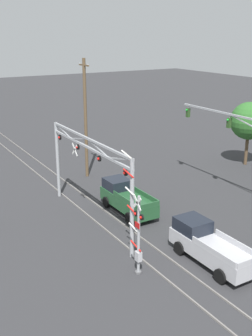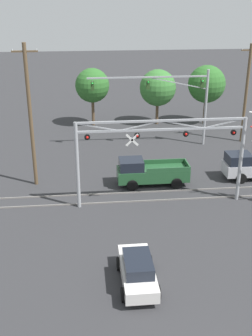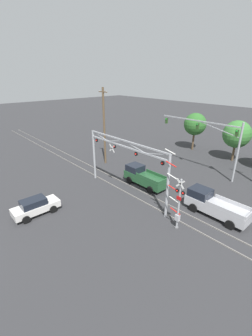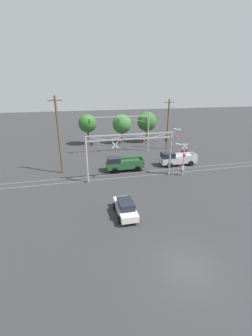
% 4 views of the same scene
% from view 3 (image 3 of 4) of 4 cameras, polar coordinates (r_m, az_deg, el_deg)
% --- Properties ---
extents(rail_track_near, '(80.00, 0.08, 0.10)m').
position_cam_3_polar(rail_track_near, '(24.90, 0.20, -6.29)').
color(rail_track_near, gray).
rests_on(rail_track_near, ground_plane).
extents(rail_track_far, '(80.00, 0.08, 0.10)m').
position_cam_3_polar(rail_track_far, '(25.77, 2.58, -5.26)').
color(rail_track_far, gray).
rests_on(rail_track_far, ground_plane).
extents(crossing_gantry, '(11.52, 0.28, 6.09)m').
position_cam_3_polar(crossing_gantry, '(23.02, -0.34, 2.53)').
color(crossing_gantry, '#9EA0A5').
rests_on(crossing_gantry, ground_plane).
extents(crossing_signal_mast, '(2.23, 0.35, 6.67)m').
position_cam_3_polar(crossing_signal_mast, '(19.01, 12.94, -8.70)').
color(crossing_signal_mast, '#9EA0A5').
rests_on(crossing_signal_mast, ground_plane).
extents(traffic_signal_span, '(11.25, 0.39, 7.23)m').
position_cam_3_polar(traffic_signal_span, '(29.85, 22.04, 7.24)').
color(traffic_signal_span, '#9EA0A5').
rests_on(traffic_signal_span, ground_plane).
extents(pickup_truck_lead, '(5.45, 2.09, 2.12)m').
position_cam_3_polar(pickup_truck_lead, '(26.41, 4.42, -2.22)').
color(pickup_truck_lead, '#23512D').
rests_on(pickup_truck_lead, ground_plane).
extents(pickup_truck_following, '(5.70, 2.09, 2.12)m').
position_cam_3_polar(pickup_truck_following, '(22.38, 21.34, -8.71)').
color(pickup_truck_following, '#B7B7BC').
rests_on(pickup_truck_following, ground_plane).
extents(sedan_waiting, '(1.89, 4.18, 1.60)m').
position_cam_3_polar(sedan_waiting, '(22.67, -22.02, -9.01)').
color(sedan_waiting, silver).
rests_on(sedan_waiting, ground_plane).
extents(utility_pole_left, '(1.80, 0.28, 10.62)m').
position_cam_3_polar(utility_pole_left, '(31.86, -5.56, 10.48)').
color(utility_pole_left, brown).
rests_on(utility_pole_left, ground_plane).
extents(background_tree_far_left_verge, '(3.98, 3.98, 6.08)m').
position_cam_3_polar(background_tree_far_left_verge, '(36.80, 26.34, 7.69)').
color(background_tree_far_left_verge, brown).
rests_on(background_tree_far_left_verge, ground_plane).
extents(background_tree_far_right_verge, '(3.68, 3.68, 6.29)m').
position_cam_3_polar(background_tree_far_right_verge, '(40.04, 17.14, 10.58)').
color(background_tree_far_right_verge, brown).
rests_on(background_tree_far_right_verge, ground_plane).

